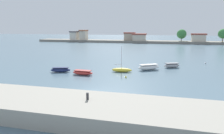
% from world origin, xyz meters
% --- Properties ---
extents(ground_plane, '(400.00, 400.00, 0.00)m').
position_xyz_m(ground_plane, '(0.00, 0.00, 0.00)').
color(ground_plane, slate).
extents(seawall_embankment, '(84.41, 6.54, 1.63)m').
position_xyz_m(seawall_embankment, '(0.00, -6.85, 0.82)').
color(seawall_embankment, '#9E998C').
rests_on(seawall_embankment, ground).
extents(mooring_bollard, '(0.25, 0.25, 0.68)m').
position_xyz_m(mooring_bollard, '(2.29, -6.27, 1.97)').
color(mooring_bollard, '#2D2D33').
rests_on(mooring_bollard, seawall_embankment).
extents(moored_boat_0, '(3.93, 2.17, 0.90)m').
position_xyz_m(moored_boat_0, '(-9.55, 10.47, 0.43)').
color(moored_boat_0, navy).
rests_on(moored_boat_0, ground).
extents(moored_boat_1, '(3.91, 1.51, 0.84)m').
position_xyz_m(moored_boat_1, '(-4.53, 9.37, 0.41)').
color(moored_boat_1, '#C63833').
rests_on(moored_boat_1, ground).
extents(moored_boat_2, '(3.98, 1.44, 4.97)m').
position_xyz_m(moored_boat_2, '(1.97, 13.26, 0.43)').
color(moored_boat_2, yellow).
rests_on(moored_boat_2, ground).
extents(moored_boat_3, '(4.75, 3.70, 1.14)m').
position_xyz_m(moored_boat_3, '(6.92, 16.43, 0.56)').
color(moored_boat_3, white).
rests_on(moored_boat_3, ground).
extents(moored_boat_4, '(3.69, 2.55, 1.02)m').
position_xyz_m(moored_boat_4, '(11.60, 19.85, 0.49)').
color(moored_boat_4, '#9E9EA3').
rests_on(moored_boat_4, ground).
extents(mooring_buoy_0, '(0.39, 0.39, 0.39)m').
position_xyz_m(mooring_buoy_0, '(19.56, 26.25, 0.20)').
color(mooring_buoy_0, white).
rests_on(mooring_buoy_0, ground).
extents(mooring_buoy_1, '(0.31, 0.31, 0.31)m').
position_xyz_m(mooring_buoy_1, '(3.49, 9.00, 0.15)').
color(mooring_buoy_1, yellow).
rests_on(mooring_buoy_1, ground).
extents(distant_shoreline, '(124.80, 9.50, 7.76)m').
position_xyz_m(distant_shoreline, '(1.44, 87.95, 1.93)').
color(distant_shoreline, gray).
rests_on(distant_shoreline, ground).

